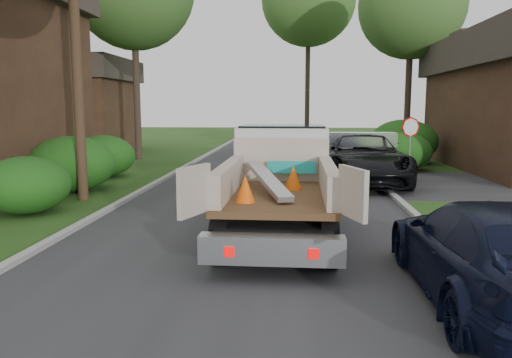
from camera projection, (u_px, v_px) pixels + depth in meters
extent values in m
plane|color=#1F4714|center=(246.00, 249.00, 10.01)|extent=(120.00, 120.00, 0.00)
cube|color=#28282B|center=(270.00, 178.00, 19.88)|extent=(8.00, 90.00, 0.02)
cube|color=#9E9E99|center=(168.00, 176.00, 20.17)|extent=(0.20, 90.00, 0.12)
cube|color=#9E9E99|center=(374.00, 178.00, 19.57)|extent=(0.20, 90.00, 0.12)
cylinder|color=slate|center=(409.00, 157.00, 18.37)|extent=(0.06, 0.06, 2.00)
cylinder|color=#B20A0A|center=(411.00, 127.00, 18.21)|extent=(0.71, 0.32, 0.76)
cylinder|color=#382619|center=(75.00, 32.00, 14.63)|extent=(0.30, 0.30, 10.00)
cube|color=#372116|center=(71.00, 116.00, 32.39)|extent=(7.00, 7.00, 4.50)
cube|color=#332B26|center=(69.00, 70.00, 31.96)|extent=(7.56, 7.56, 1.40)
cube|color=#332B26|center=(68.00, 59.00, 31.86)|extent=(1.05, 7.56, 0.20)
ellipsoid|color=#1D450F|center=(26.00, 185.00, 13.31)|extent=(2.34, 2.34, 1.53)
ellipsoid|color=#1D450F|center=(72.00, 164.00, 16.76)|extent=(2.86, 2.86, 1.87)
ellipsoid|color=#1D450F|center=(103.00, 156.00, 20.25)|extent=(2.60, 2.60, 1.70)
ellipsoid|color=#1D450F|center=(402.00, 152.00, 22.29)|extent=(2.60, 2.60, 1.70)
ellipsoid|color=#1D450F|center=(404.00, 141.00, 25.17)|extent=(3.38, 3.38, 2.21)
cylinder|color=#2D2119|center=(136.00, 75.00, 26.69)|extent=(0.36, 0.36, 9.00)
cylinder|color=#2D2119|center=(408.00, 82.00, 28.59)|extent=(0.36, 0.36, 8.50)
sphere|color=#2F551F|center=(412.00, 5.00, 27.98)|extent=(6.00, 6.00, 6.00)
cylinder|color=#2D2119|center=(308.00, 72.00, 38.68)|extent=(0.36, 0.36, 11.00)
cylinder|color=black|center=(244.00, 200.00, 12.78)|extent=(0.32, 0.92, 0.92)
cylinder|color=black|center=(320.00, 201.00, 12.61)|extent=(0.32, 0.92, 0.92)
cylinder|color=black|center=(220.00, 240.00, 8.95)|extent=(0.32, 0.92, 0.92)
cylinder|color=black|center=(329.00, 243.00, 8.79)|extent=(0.32, 0.92, 0.92)
cube|color=black|center=(279.00, 209.00, 10.86)|extent=(2.11, 5.94, 0.24)
cube|color=silver|center=(282.00, 158.00, 12.84)|extent=(2.27, 1.86, 1.58)
cube|color=black|center=(283.00, 136.00, 12.76)|extent=(2.11, 1.71, 0.56)
cube|color=#472D19|center=(278.00, 197.00, 10.10)|extent=(2.29, 3.70, 0.12)
cube|color=beige|center=(281.00, 160.00, 11.83)|extent=(2.25, 0.13, 1.02)
cube|color=beige|center=(228.00, 179.00, 10.13)|extent=(0.29, 3.47, 0.61)
cube|color=beige|center=(329.00, 180.00, 9.96)|extent=(0.29, 3.47, 0.61)
cube|color=silver|center=(272.00, 250.00, 8.00)|extent=(2.35, 0.38, 0.46)
cube|color=#B20505|center=(229.00, 252.00, 7.87)|extent=(0.16, 0.04, 0.16)
cube|color=#B20505|center=(314.00, 254.00, 7.76)|extent=(0.16, 0.04, 0.16)
cube|color=beige|center=(194.00, 191.00, 8.13)|extent=(0.40, 0.89, 0.82)
cube|color=beige|center=(353.00, 193.00, 7.91)|extent=(0.38, 0.89, 0.82)
cube|color=silver|center=(268.00, 179.00, 10.17)|extent=(1.08, 2.61, 0.47)
cone|color=#F2590A|center=(245.00, 189.00, 9.19)|extent=(0.37, 0.37, 0.51)
cone|color=#F2590A|center=(293.00, 178.00, 10.63)|extent=(0.37, 0.37, 0.51)
cube|color=#148C84|center=(292.00, 167.00, 11.58)|extent=(1.12, 0.11, 0.29)
imported|color=black|center=(362.00, 158.00, 18.72)|extent=(3.16, 6.64, 1.83)
imported|color=black|center=(493.00, 252.00, 7.15)|extent=(2.18, 5.26, 1.52)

